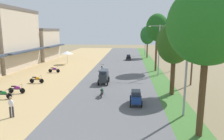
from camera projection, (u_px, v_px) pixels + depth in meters
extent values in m
cube|color=#C6B299|center=(2.00, 40.00, 35.58)|extent=(7.87, 12.16, 9.60)
cube|color=#2D3847|center=(29.00, 51.00, 35.53)|extent=(1.20, 12.16, 0.25)
cube|color=#C6B299|center=(33.00, 45.00, 47.13)|extent=(8.98, 9.73, 6.40)
cube|color=#2D3847|center=(55.00, 46.00, 46.75)|extent=(1.20, 9.73, 0.25)
cube|color=#59514C|center=(32.00, 30.00, 46.49)|extent=(9.18, 9.93, 0.50)
cylinder|color=black|center=(9.00, 96.00, 19.71)|extent=(0.56, 0.06, 0.56)
cube|color=#333338|center=(3.00, 94.00, 19.73)|extent=(1.12, 0.12, 0.12)
ellipsoid|color=#14722D|center=(3.00, 93.00, 19.70)|extent=(0.64, 0.28, 0.32)
cube|color=black|center=(0.00, 91.00, 19.70)|extent=(0.44, 0.20, 0.10)
cylinder|color=#A5A8AD|center=(8.00, 93.00, 19.67)|extent=(0.26, 0.05, 0.68)
cylinder|color=black|center=(7.00, 90.00, 19.60)|extent=(0.04, 0.54, 0.04)
cylinder|color=black|center=(22.00, 91.00, 21.50)|extent=(0.56, 0.06, 0.56)
cylinder|color=black|center=(11.00, 90.00, 21.60)|extent=(0.56, 0.06, 0.56)
cube|color=#333338|center=(16.00, 89.00, 21.52)|extent=(1.12, 0.12, 0.12)
ellipsoid|color=#8C1E8C|center=(17.00, 88.00, 21.48)|extent=(0.64, 0.28, 0.32)
cube|color=black|center=(14.00, 86.00, 21.49)|extent=(0.44, 0.20, 0.10)
cylinder|color=#A5A8AD|center=(22.00, 88.00, 21.45)|extent=(0.26, 0.05, 0.68)
cylinder|color=black|center=(21.00, 85.00, 21.39)|extent=(0.04, 0.54, 0.04)
cylinder|color=black|center=(42.00, 81.00, 25.69)|extent=(0.56, 0.06, 0.56)
cylinder|color=black|center=(32.00, 81.00, 25.79)|extent=(0.56, 0.06, 0.56)
cube|color=#333338|center=(37.00, 79.00, 25.71)|extent=(1.12, 0.12, 0.12)
ellipsoid|color=orange|center=(37.00, 78.00, 25.68)|extent=(0.64, 0.28, 0.32)
cube|color=black|center=(34.00, 77.00, 25.69)|extent=(0.44, 0.20, 0.10)
cylinder|color=#A5A8AD|center=(41.00, 79.00, 25.65)|extent=(0.26, 0.05, 0.68)
cylinder|color=black|center=(40.00, 76.00, 25.59)|extent=(0.04, 0.54, 0.04)
cylinder|color=black|center=(58.00, 71.00, 32.14)|extent=(0.56, 0.06, 0.56)
cylinder|color=black|center=(50.00, 71.00, 32.24)|extent=(0.56, 0.06, 0.56)
cube|color=#333338|center=(54.00, 70.00, 32.16)|extent=(1.12, 0.12, 0.12)
ellipsoid|color=#8C1E8C|center=(55.00, 69.00, 32.13)|extent=(0.64, 0.28, 0.32)
cube|color=black|center=(52.00, 68.00, 32.13)|extent=(0.44, 0.20, 0.10)
cylinder|color=#A5A8AD|center=(58.00, 69.00, 32.10)|extent=(0.26, 0.05, 0.68)
cylinder|color=black|center=(57.00, 67.00, 32.03)|extent=(0.04, 0.54, 0.04)
cylinder|color=#99999E|center=(67.00, 59.00, 40.24)|extent=(0.05, 0.05, 2.10)
cone|color=white|center=(67.00, 52.00, 40.02)|extent=(2.20, 2.20, 0.55)
cylinder|color=#33333D|center=(10.00, 112.00, 15.48)|extent=(0.14, 0.14, 0.82)
cylinder|color=#33333D|center=(13.00, 112.00, 15.57)|extent=(0.14, 0.14, 0.82)
ellipsoid|color=silver|center=(11.00, 103.00, 15.40)|extent=(0.43, 0.40, 0.56)
sphere|color=#9E7556|center=(10.00, 98.00, 15.32)|extent=(0.22, 0.22, 0.22)
cylinder|color=#4C351E|center=(202.00, 93.00, 12.42)|extent=(0.39, 0.39, 5.42)
ellipsoid|color=#21671F|center=(208.00, 24.00, 11.68)|extent=(4.54, 4.54, 4.64)
cylinder|color=#4C351E|center=(173.00, 75.00, 20.86)|extent=(0.44, 0.44, 4.08)
ellipsoid|color=#265117|center=(174.00, 43.00, 20.27)|extent=(3.42, 3.42, 4.13)
cylinder|color=#4C351E|center=(156.00, 53.00, 33.21)|extent=(0.31, 0.31, 5.69)
ellipsoid|color=#1B5419|center=(157.00, 27.00, 32.47)|extent=(3.41, 3.41, 4.25)
cylinder|color=#4C351E|center=(147.00, 49.00, 49.75)|extent=(0.31, 0.31, 4.16)
ellipsoid|color=#1E5A23|center=(148.00, 35.00, 49.15)|extent=(3.41, 3.41, 4.29)
cylinder|color=gray|center=(186.00, 69.00, 15.27)|extent=(0.16, 0.16, 7.27)
cylinder|color=gray|center=(179.00, 20.00, 14.68)|extent=(1.40, 0.08, 0.08)
ellipsoid|color=silver|center=(169.00, 21.00, 14.75)|extent=(0.36, 0.20, 0.14)
cylinder|color=gray|center=(200.00, 20.00, 14.57)|extent=(1.40, 0.08, 0.08)
ellipsoid|color=silver|center=(210.00, 21.00, 14.53)|extent=(0.36, 0.20, 0.14)
cylinder|color=gray|center=(159.00, 51.00, 29.46)|extent=(0.16, 0.16, 7.15)
cylinder|color=gray|center=(155.00, 26.00, 28.88)|extent=(1.40, 0.08, 0.08)
ellipsoid|color=silver|center=(150.00, 26.00, 28.95)|extent=(0.36, 0.20, 0.14)
cylinder|color=gray|center=(165.00, 26.00, 28.77)|extent=(1.40, 0.08, 0.08)
ellipsoid|color=silver|center=(170.00, 26.00, 28.73)|extent=(0.36, 0.20, 0.14)
cylinder|color=gray|center=(145.00, 41.00, 55.12)|extent=(0.16, 0.16, 7.09)
cylinder|color=gray|center=(143.00, 28.00, 54.54)|extent=(1.40, 0.08, 0.08)
ellipsoid|color=silver|center=(140.00, 29.00, 54.61)|extent=(0.36, 0.20, 0.14)
cylinder|color=gray|center=(148.00, 28.00, 54.43)|extent=(1.40, 0.08, 0.08)
ellipsoid|color=silver|center=(151.00, 29.00, 54.39)|extent=(0.36, 0.20, 0.14)
cylinder|color=brown|center=(193.00, 50.00, 24.30)|extent=(0.20, 0.20, 8.31)
cube|color=#473323|center=(195.00, 18.00, 23.62)|extent=(1.80, 0.10, 0.10)
cylinder|color=brown|center=(173.00, 41.00, 32.73)|extent=(0.20, 0.20, 9.79)
cube|color=#473323|center=(175.00, 12.00, 31.92)|extent=(1.80, 0.10, 0.10)
cube|color=navy|center=(136.00, 98.00, 18.15)|extent=(0.84, 1.95, 0.50)
cube|color=#232B38|center=(136.00, 93.00, 18.11)|extent=(0.77, 1.10, 0.40)
cylinder|color=black|center=(142.00, 104.00, 17.47)|extent=(0.10, 0.60, 0.60)
cylinder|color=black|center=(130.00, 104.00, 17.55)|extent=(0.10, 0.60, 0.60)
cylinder|color=black|center=(141.00, 99.00, 18.85)|extent=(0.10, 0.60, 0.60)
cylinder|color=black|center=(130.00, 98.00, 18.92)|extent=(0.10, 0.60, 0.60)
cube|color=#282D33|center=(104.00, 77.00, 25.32)|extent=(0.95, 2.40, 0.95)
cube|color=#232B38|center=(104.00, 71.00, 25.29)|extent=(0.87, 2.00, 0.35)
cylinder|color=black|center=(100.00, 79.00, 26.30)|extent=(0.12, 0.68, 0.68)
cylinder|color=black|center=(109.00, 79.00, 26.21)|extent=(0.12, 0.68, 0.68)
cylinder|color=black|center=(98.00, 82.00, 24.61)|extent=(0.12, 0.68, 0.68)
cylinder|color=black|center=(107.00, 83.00, 24.52)|extent=(0.12, 0.68, 0.68)
cube|color=black|center=(129.00, 57.00, 45.67)|extent=(0.84, 1.95, 0.50)
cube|color=#232B38|center=(129.00, 55.00, 45.64)|extent=(0.77, 1.10, 0.40)
cylinder|color=black|center=(131.00, 59.00, 45.00)|extent=(0.10, 0.60, 0.60)
cylinder|color=black|center=(126.00, 59.00, 45.08)|extent=(0.10, 0.60, 0.60)
cylinder|color=black|center=(131.00, 58.00, 46.38)|extent=(0.10, 0.60, 0.60)
cylinder|color=black|center=(126.00, 58.00, 46.45)|extent=(0.10, 0.60, 0.60)
cylinder|color=black|center=(103.00, 91.00, 21.15)|extent=(0.06, 0.56, 0.56)
cylinder|color=black|center=(101.00, 95.00, 19.93)|extent=(0.06, 0.56, 0.56)
cube|color=#333338|center=(102.00, 92.00, 20.51)|extent=(0.12, 1.12, 0.12)
ellipsoid|color=#14722D|center=(102.00, 90.00, 20.56)|extent=(0.28, 0.64, 0.32)
cube|color=black|center=(102.00, 90.00, 20.18)|extent=(0.20, 0.44, 0.10)
cylinder|color=#A5A8AD|center=(103.00, 89.00, 21.04)|extent=(0.05, 0.26, 0.68)
cylinder|color=black|center=(103.00, 86.00, 20.91)|extent=(0.54, 0.04, 0.04)
cylinder|color=black|center=(103.00, 68.00, 34.21)|extent=(0.06, 0.56, 0.56)
cylinder|color=black|center=(102.00, 70.00, 32.99)|extent=(0.06, 0.56, 0.56)
cube|color=#333338|center=(102.00, 68.00, 33.57)|extent=(0.12, 1.12, 0.12)
ellipsoid|color=silver|center=(102.00, 67.00, 33.62)|extent=(0.28, 0.64, 0.32)
cube|color=black|center=(102.00, 67.00, 33.25)|extent=(0.20, 0.44, 0.10)
cylinder|color=#A5A8AD|center=(102.00, 67.00, 34.10)|extent=(0.05, 0.26, 0.68)
cylinder|color=black|center=(102.00, 65.00, 33.97)|extent=(0.54, 0.04, 0.04)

